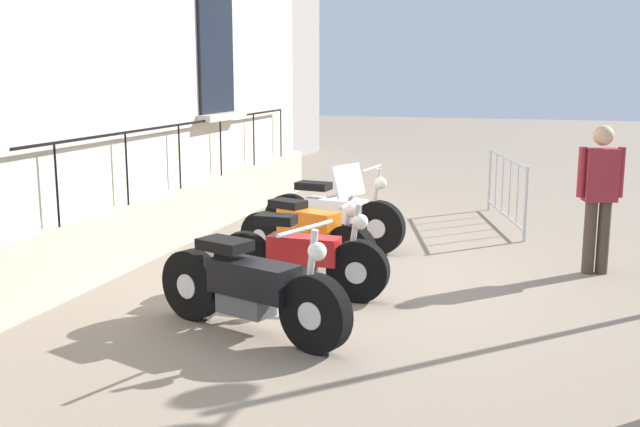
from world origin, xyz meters
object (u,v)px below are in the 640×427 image
(motorcycle_black, at_px, (251,290))
(crowd_barrier, at_px, (506,188))
(motorcycle_red, at_px, (301,260))
(motorcycle_orange, at_px, (307,236))
(motorcycle_white, at_px, (333,218))
(pedestrian_standing, at_px, (600,190))

(motorcycle_black, bearing_deg, crowd_barrier, 71.84)
(motorcycle_red, xyz_separation_m, crowd_barrier, (1.82, 4.47, 0.17))
(motorcycle_orange, distance_m, motorcycle_white, 1.14)
(motorcycle_black, distance_m, pedestrian_standing, 4.40)
(crowd_barrier, bearing_deg, motorcycle_red, -112.22)
(pedestrian_standing, bearing_deg, motorcycle_white, 175.55)
(motorcycle_white, height_order, crowd_barrier, motorcycle_white)
(motorcycle_black, height_order, crowd_barrier, motorcycle_black)
(motorcycle_red, bearing_deg, motorcycle_white, 96.72)
(motorcycle_white, relative_size, crowd_barrier, 0.85)
(motorcycle_orange, relative_size, motorcycle_white, 0.95)
(motorcycle_black, bearing_deg, motorcycle_white, 93.37)
(crowd_barrier, height_order, pedestrian_standing, pedestrian_standing)
(motorcycle_red, distance_m, crowd_barrier, 4.83)
(motorcycle_orange, xyz_separation_m, crowd_barrier, (2.07, 3.50, 0.14))
(motorcycle_black, bearing_deg, motorcycle_orange, 94.89)
(motorcycle_black, distance_m, crowd_barrier, 6.02)
(motorcycle_red, bearing_deg, motorcycle_black, -92.33)
(motorcycle_black, relative_size, crowd_barrier, 0.89)
(pedestrian_standing, bearing_deg, motorcycle_orange, -164.73)
(motorcycle_red, bearing_deg, motorcycle_orange, 103.93)
(motorcycle_white, relative_size, pedestrian_standing, 1.15)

